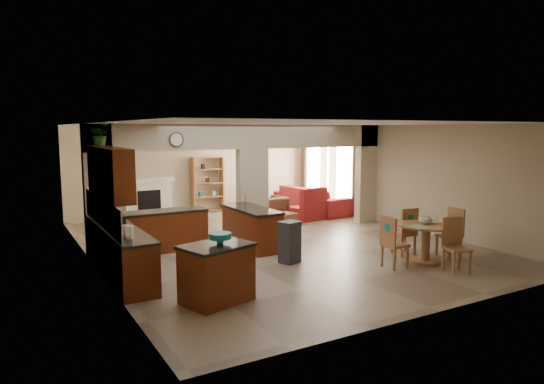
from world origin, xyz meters
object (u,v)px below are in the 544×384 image
dining_table (426,237)px  armchair (270,209)px  sofa (312,199)px  kitchen_island (217,273)px

dining_table → armchair: dining_table is taller
sofa → armchair: sofa is taller
dining_table → sofa: size_ratio=0.42×
dining_table → armchair: (-0.58, 5.32, -0.15)m
kitchen_island → dining_table: kitchen_island is taller
kitchen_island → sofa: size_ratio=0.44×
kitchen_island → dining_table: 4.54m
kitchen_island → armchair: 6.61m
kitchen_island → sofa: bearing=29.0°
kitchen_island → armchair: bearing=36.6°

